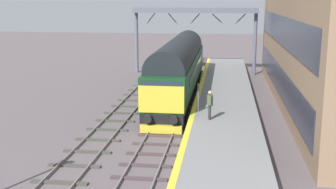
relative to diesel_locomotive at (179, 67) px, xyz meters
name	(u,v)px	position (x,y,z in m)	size (l,w,h in m)	color
ground_plane	(170,116)	(0.00, -5.44, -2.49)	(140.00, 140.00, 0.00)	#64595B
track_main	(170,115)	(0.00, -5.44, -2.43)	(2.50, 60.00, 0.15)	slate
track_adjacent_west	(122,113)	(-3.27, -5.44, -2.43)	(2.50, 60.00, 0.15)	slate
station_platform	(224,110)	(3.60, -5.44, -1.99)	(4.00, 44.00, 1.01)	gray
station_building	(310,32)	(9.52, -1.06, 2.80)	(4.13, 29.85, 10.57)	#957558
diesel_locomotive	(179,67)	(0.00, 0.00, 0.00)	(2.74, 19.37, 4.68)	black
platform_number_sign	(198,93)	(2.02, -7.99, -0.35)	(0.10, 0.44, 1.68)	slate
waiting_passenger	(210,102)	(2.78, -9.65, -0.49)	(0.40, 0.50, 1.64)	#302B2E
overhead_footbridge	(195,14)	(0.41, 11.65, 3.62)	(12.57, 2.00, 6.74)	slate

